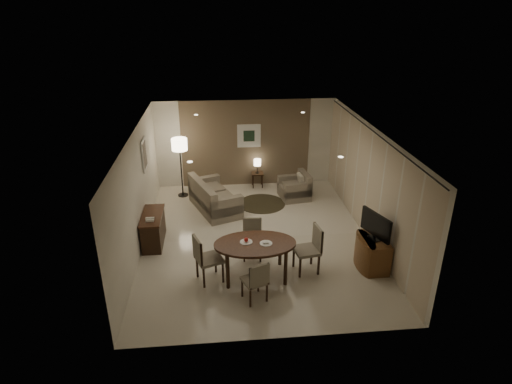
{
  "coord_description": "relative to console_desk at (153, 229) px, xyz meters",
  "views": [
    {
      "loc": [
        -0.91,
        -9.19,
        5.31
      ],
      "look_at": [
        0.0,
        0.2,
        1.15
      ],
      "focal_mm": 30.0,
      "sensor_mm": 36.0,
      "label": 1
    }
  ],
  "objects": [
    {
      "name": "art_back_canvas",
      "position": [
        2.59,
        3.44,
        1.23
      ],
      "size": [
        0.34,
        0.01,
        0.34
      ],
      "primitive_type": "cube",
      "color": "#1A2F1C",
      "rests_on": "wall_back"
    },
    {
      "name": "round_rug",
      "position": [
        2.83,
        1.94,
        -0.37
      ],
      "size": [
        1.35,
        1.35,
        0.01
      ],
      "primitive_type": "cylinder",
      "color": "#382E1F",
      "rests_on": "floor"
    },
    {
      "name": "fruit_apple",
      "position": [
        2.12,
        -1.55,
        0.49
      ],
      "size": [
        0.09,
        0.09,
        0.09
      ],
      "primitive_type": "sphere",
      "color": "red",
      "rests_on": "plate_a"
    },
    {
      "name": "chair_left",
      "position": [
        1.35,
        -1.65,
        0.14
      ],
      "size": [
        0.65,
        0.65,
        1.04
      ],
      "primitive_type": null,
      "rotation": [
        0.0,
        0.0,
        1.93
      ],
      "color": "gray",
      "rests_on": "floor"
    },
    {
      "name": "telephone",
      "position": [
        0.0,
        -0.3,
        0.43
      ],
      "size": [
        0.2,
        0.14,
        0.09
      ],
      "primitive_type": null,
      "color": "white",
      "rests_on": "console_desk"
    },
    {
      "name": "chair_right",
      "position": [
        3.4,
        -1.51,
        0.14
      ],
      "size": [
        0.57,
        0.57,
        1.04
      ],
      "primitive_type": null,
      "rotation": [
        0.0,
        0.0,
        -1.42
      ],
      "color": "gray",
      "rests_on": "floor"
    },
    {
      "name": "chair_near",
      "position": [
        2.21,
        -2.38,
        0.07
      ],
      "size": [
        0.56,
        0.56,
        0.89
      ],
      "primitive_type": null,
      "rotation": [
        0.0,
        0.0,
        3.52
      ],
      "color": "gray",
      "rests_on": "floor"
    },
    {
      "name": "napkin",
      "position": [
        2.52,
        -1.65,
        0.46
      ],
      "size": [
        0.12,
        0.08,
        0.03
      ],
      "primitive_type": "cube",
      "color": "white",
      "rests_on": "plate_b"
    },
    {
      "name": "console_desk",
      "position": [
        0.0,
        0.0,
        0.0
      ],
      "size": [
        0.48,
        1.2,
        0.75
      ],
      "primitive_type": null,
      "color": "#4E2D19",
      "rests_on": "floor"
    },
    {
      "name": "taupe_accent",
      "position": [
        2.49,
        3.48,
        0.98
      ],
      "size": [
        3.96,
        0.03,
        2.7
      ],
      "primitive_type": "cube",
      "color": "brown",
      "rests_on": "wall_back"
    },
    {
      "name": "armchair",
      "position": [
        3.83,
        2.27,
        0.01
      ],
      "size": [
        0.93,
        0.97,
        0.76
      ],
      "primitive_type": null,
      "rotation": [
        0.0,
        0.0,
        -1.43
      ],
      "color": "gray",
      "rests_on": "floor"
    },
    {
      "name": "curtain_wall",
      "position": [
        5.17,
        0.0,
        0.95
      ],
      "size": [
        0.08,
        6.7,
        2.58
      ],
      "primitive_type": null,
      "color": "beige",
      "rests_on": "wall_right"
    },
    {
      "name": "downlight_fr",
      "position": [
        3.89,
        1.8,
        2.31
      ],
      "size": [
        0.1,
        0.1,
        0.01
      ],
      "primitive_type": "cylinder",
      "color": "white",
      "rests_on": "ceiling"
    },
    {
      "name": "downlight_nl",
      "position": [
        1.09,
        -1.8,
        2.31
      ],
      "size": [
        0.1,
        0.1,
        0.01
      ],
      "primitive_type": "cylinder",
      "color": "white",
      "rests_on": "ceiling"
    },
    {
      "name": "side_table",
      "position": [
        2.83,
        3.24,
        -0.15
      ],
      "size": [
        0.36,
        0.36,
        0.46
      ],
      "primitive_type": null,
      "color": "#311C10",
      "rests_on": "floor"
    },
    {
      "name": "floor_lamp",
      "position": [
        0.52,
        2.75,
        0.52
      ],
      "size": [
        0.45,
        0.45,
        1.79
      ],
      "primitive_type": null,
      "color": "#FFE5B7",
      "rests_on": "floor"
    },
    {
      "name": "tv_cabinet",
      "position": [
        4.89,
        -1.5,
        -0.03
      ],
      "size": [
        0.48,
        0.9,
        0.7
      ],
      "primitive_type": null,
      "color": "brown",
      "rests_on": "floor"
    },
    {
      "name": "dining_table",
      "position": [
        2.3,
        -1.6,
        0.02
      ],
      "size": [
        1.7,
        1.07,
        0.8
      ],
      "primitive_type": null,
      "color": "#4E2D19",
      "rests_on": "floor"
    },
    {
      "name": "art_left_canvas",
      "position": [
        -0.21,
        1.2,
        1.48
      ],
      "size": [
        0.01,
        0.46,
        0.64
      ],
      "primitive_type": "cube",
      "color": "gray",
      "rests_on": "wall_left"
    },
    {
      "name": "sofa",
      "position": [
        1.48,
        1.72,
        0.06
      ],
      "size": [
        2.06,
        1.53,
        0.87
      ],
      "primitive_type": null,
      "rotation": [
        0.0,
        0.0,
        1.94
      ],
      "color": "gray",
      "rests_on": "floor"
    },
    {
      "name": "art_back_frame",
      "position": [
        2.59,
        3.46,
        1.23
      ],
      "size": [
        0.72,
        0.03,
        0.72
      ],
      "primitive_type": "cube",
      "color": "silver",
      "rests_on": "wall_back"
    },
    {
      "name": "art_left_frame",
      "position": [
        -0.23,
        1.2,
        1.48
      ],
      "size": [
        0.03,
        0.6,
        0.8
      ],
      "primitive_type": "cube",
      "color": "silver",
      "rests_on": "wall_left"
    },
    {
      "name": "table_lamp",
      "position": [
        2.83,
        3.24,
        0.33
      ],
      "size": [
        0.22,
        0.22,
        0.5
      ],
      "primitive_type": null,
      "color": "#FFEAC1",
      "rests_on": "side_table"
    },
    {
      "name": "plate_a",
      "position": [
        2.12,
        -1.55,
        0.43
      ],
      "size": [
        0.26,
        0.26,
        0.02
      ],
      "primitive_type": "cylinder",
      "color": "white",
      "rests_on": "dining_table"
    },
    {
      "name": "flat_tv",
      "position": [
        4.87,
        -1.5,
        0.65
      ],
      "size": [
        0.36,
        0.85,
        0.6
      ],
      "primitive_type": null,
      "rotation": [
        0.0,
        0.0,
        0.35
      ],
      "color": "black",
      "rests_on": "tv_cabinet"
    },
    {
      "name": "plate_b",
      "position": [
        2.52,
        -1.65,
        0.43
      ],
      "size": [
        0.26,
        0.26,
        0.02
      ],
      "primitive_type": "cylinder",
      "color": "white",
      "rests_on": "dining_table"
    },
    {
      "name": "curtain_rod",
      "position": [
        5.17,
        0.0,
        2.27
      ],
      "size": [
        0.03,
        6.8,
        0.03
      ],
      "primitive_type": "cylinder",
      "rotation": [
        1.57,
        0.0,
        0.0
      ],
      "color": "black",
      "rests_on": "wall_right"
    },
    {
      "name": "downlight_nr",
      "position": [
        3.89,
        -1.8,
        2.31
      ],
      "size": [
        0.1,
        0.1,
        0.01
      ],
      "primitive_type": "cylinder",
      "color": "white",
      "rests_on": "ceiling"
    },
    {
      "name": "chair_far",
      "position": [
        2.3,
        -0.88,
        0.08
      ],
      "size": [
        0.47,
        0.47,
        0.91
      ],
      "primitive_type": null,
      "rotation": [
        0.0,
        0.0,
        -0.09
      ],
      "color": "gray",
      "rests_on": "floor"
    },
    {
      "name": "room_shell",
      "position": [
        2.49,
        0.4,
        0.98
      ],
      "size": [
        5.5,
        7.0,
        2.7
      ],
      "color": "beige",
      "rests_on": "ground"
    },
    {
      "name": "downlight_fl",
      "position": [
        1.09,
        1.8,
        2.31
      ],
      "size": [
        0.1,
        0.1,
        0.01
      ],
      "primitive_type": "cylinder",
      "color": "white",
      "rests_on": "ceiling"
    }
  ]
}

